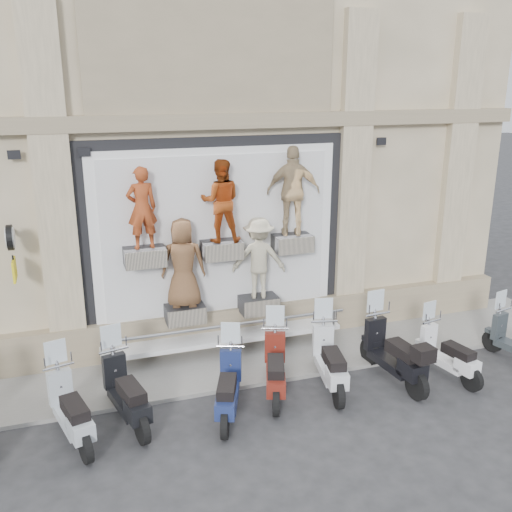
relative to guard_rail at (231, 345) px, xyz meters
The scene contains 13 objects.
ground 2.05m from the guard_rail, 90.00° to the right, with size 90.00×90.00×0.00m, color #2A2A2C.
sidewalk 0.44m from the guard_rail, 90.00° to the left, with size 16.00×2.20×0.08m, color gray.
building 7.46m from the guard_rail, 90.00° to the left, with size 14.00×8.60×12.00m, color beige, non-canonical shape.
shop_vitrine 2.09m from the guard_rail, 81.11° to the left, with size 5.60×0.94×4.30m.
guard_rail is the anchor object (origin of this frame).
clock_sign_bracket 4.57m from the guard_rail, behind, with size 0.10×0.80×1.02m.
scooter_c 3.54m from the guard_rail, 152.84° to the right, with size 0.55×1.88×1.52m, color #A0A7AD, non-canonical shape.
scooter_d 2.65m from the guard_rail, 148.33° to the right, with size 0.56×1.93×1.57m, color black, non-canonical shape.
scooter_e 1.83m from the guard_rail, 107.46° to the right, with size 0.54×1.83×1.49m, color navy, non-canonical shape.
scooter_f 1.46m from the guard_rail, 70.83° to the right, with size 0.55×1.89×1.53m, color #611910, non-canonical shape.
scooter_g 2.12m from the guard_rail, 43.04° to the right, with size 0.57×1.94×1.57m, color silver, non-canonical shape.
scooter_h 3.24m from the guard_rail, 29.53° to the right, with size 0.59×2.03×1.65m, color black, non-canonical shape.
scooter_i 4.30m from the guard_rail, 24.55° to the right, with size 0.50×1.72×1.39m, color white, non-canonical shape.
Camera 1 is at (-2.86, -8.16, 5.61)m, focal length 40.00 mm.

